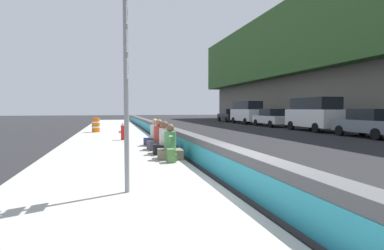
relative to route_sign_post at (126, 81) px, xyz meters
The scene contains 16 objects.
ground_plane 3.24m from the route_sign_post, 94.10° to the right, with size 160.00×160.00×0.00m, color #232326.
sidewalk_strip 2.19m from the route_sign_post, 118.40° to the left, with size 80.00×4.40×0.14m, color #A8A59E.
jersey_barrier 2.96m from the route_sign_post, 94.11° to the right, with size 76.00×0.45×0.85m.
route_sign_post is the anchor object (origin of this frame).
fire_hydrant 10.27m from the route_sign_post, ahead, with size 0.26×0.46×0.88m.
seated_person_foreground 4.34m from the route_sign_post, 21.93° to the right, with size 0.76×0.87×1.11m.
seated_person_middle 5.37m from the route_sign_post, 17.20° to the right, with size 0.76×0.87×1.14m.
seated_person_rear 6.48m from the route_sign_post, 13.68° to the right, with size 0.80×0.91×1.17m.
seated_person_far 7.80m from the route_sign_post, 11.37° to the right, with size 0.85×0.95×1.15m.
backpack 3.83m from the route_sign_post, 24.76° to the right, with size 0.32×0.28×0.40m.
construction_barrel 16.10m from the route_sign_post, ahead, with size 0.54×0.54×0.95m.
parked_car_third 17.33m from the route_sign_post, 57.20° to the right, with size 4.54×2.02×1.71m.
parked_car_fourth 20.87m from the route_sign_post, 44.67° to the right, with size 5.14×2.18×2.56m.
parked_car_midline 25.66m from the route_sign_post, 34.44° to the right, with size 4.53×2.01×1.71m.
parked_car_far 30.47m from the route_sign_post, 28.46° to the right, with size 5.13×2.17×2.56m.
parked_car_farther 35.96m from the route_sign_post, 24.06° to the right, with size 4.54×2.02×1.71m.
Camera 1 is at (-5.76, 2.59, 1.72)m, focal length 29.12 mm.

